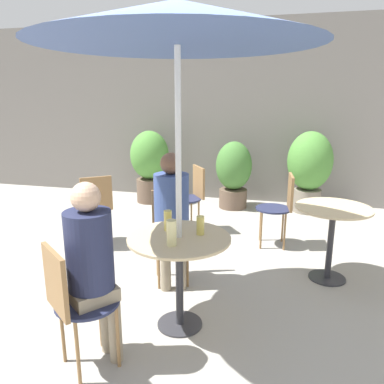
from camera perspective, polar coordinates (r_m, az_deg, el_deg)
ground_plane at (r=3.26m, az=-3.57°, el=-18.76°), size 20.00×20.00×0.00m
storefront_wall at (r=6.51m, az=6.74°, el=11.85°), size 10.00×0.06×3.00m
cafe_table_near at (r=2.90m, az=-1.95°, el=-9.62°), size 0.79×0.79×0.75m
cafe_table_far at (r=3.88m, az=20.58°, el=-4.55°), size 0.72×0.72×0.75m
bistro_chair_0 at (r=3.70m, az=-3.25°, el=-5.18°), size 0.45×0.47×0.89m
bistro_chair_1 at (r=2.58m, az=-17.72°, el=-14.96°), size 0.48×0.48×0.89m
bistro_chair_2 at (r=4.59m, az=-14.42°, el=-1.70°), size 0.48×0.48×0.89m
bistro_chair_3 at (r=4.95m, az=-0.02°, el=-0.07°), size 0.48×0.47×0.89m
bistro_chair_4 at (r=4.59m, az=13.47°, el=-1.62°), size 0.43×0.42×0.89m
seated_person_0 at (r=3.49m, az=-3.11°, el=-2.48°), size 0.37×0.39×1.29m
seated_person_1 at (r=2.53m, az=-15.00°, el=-9.78°), size 0.38×0.38×1.27m
beer_glass_0 at (r=2.66m, az=-3.14°, el=-6.23°), size 0.07×0.07×0.19m
beer_glass_1 at (r=2.87m, az=1.28°, el=-5.11°), size 0.06×0.06×0.15m
beer_glass_2 at (r=2.95m, az=-3.69°, el=-4.36°), size 0.06×0.06×0.16m
potted_plant_0 at (r=6.42m, az=-6.45°, el=4.51°), size 0.65×0.65×1.22m
potted_plant_1 at (r=6.08m, az=6.37°, el=3.03°), size 0.58×0.58×1.08m
potted_plant_2 at (r=6.06m, az=17.48°, el=3.79°), size 0.68×0.68×1.27m
umbrella at (r=2.69m, az=-2.28°, el=24.35°), size 1.96×1.96×2.39m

